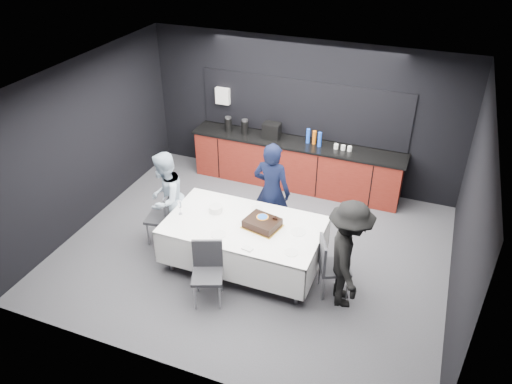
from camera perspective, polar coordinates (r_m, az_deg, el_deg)
ground at (r=8.16m, az=-0.26°, el=-6.63°), size 6.00×6.00×0.00m
room_shell at (r=7.15m, az=-0.29°, el=5.12°), size 6.04×5.04×2.82m
kitchenette at (r=9.62m, az=4.50°, el=3.64°), size 4.10×0.64×2.05m
party_table at (r=7.47m, az=-1.40°, el=-4.55°), size 2.32×1.32×0.78m
cake_assembly at (r=7.30m, az=0.73°, el=-3.57°), size 0.59×0.52×0.16m
plate_stack at (r=7.66m, az=-4.63°, el=-1.94°), size 0.21×0.21×0.10m
loose_plate_near at (r=7.20m, az=-4.36°, el=-4.84°), size 0.22×0.22×0.01m
loose_plate_right_a at (r=7.25m, az=4.84°, el=-4.56°), size 0.22×0.22×0.01m
loose_plate_right_b at (r=6.87m, az=4.06°, el=-6.90°), size 0.20×0.20×0.01m
loose_plate_far at (r=7.73m, az=0.10°, el=-1.89°), size 0.19×0.19×0.01m
fork_pile at (r=6.90m, az=-0.98°, el=-6.49°), size 0.16×0.12×0.02m
champagne_flute at (r=7.61m, az=-8.71°, el=-1.49°), size 0.06×0.06×0.22m
chair_left at (r=8.17m, az=-10.43°, el=-2.50°), size 0.48×0.48×0.92m
chair_right at (r=7.14m, az=8.38°, el=-8.03°), size 0.55×0.55×0.92m
chair_near at (r=7.02m, az=-5.56°, el=-8.59°), size 0.55×0.55×0.92m
person_center at (r=8.01m, az=1.81°, el=0.04°), size 0.64×0.44×1.71m
person_left at (r=8.07m, az=-10.30°, el=-0.77°), size 0.67×0.82×1.59m
person_right at (r=6.86m, az=10.48°, el=-7.10°), size 0.90×1.19×1.64m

